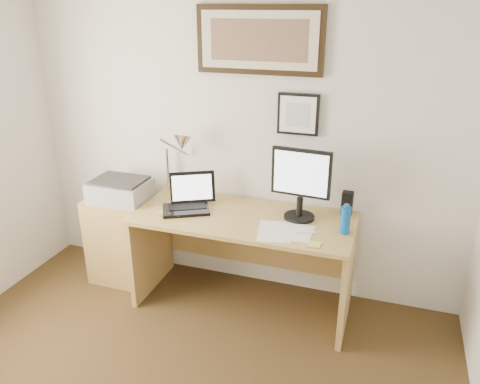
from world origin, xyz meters
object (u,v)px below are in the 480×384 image
at_px(book, 169,206).
at_px(desk, 247,240).
at_px(side_cabinet, 123,239).
at_px(water_bottle, 345,220).
at_px(lcd_monitor, 301,181).
at_px(printer, 120,190).
at_px(laptop, 188,201).

relative_size(book, desk, 0.16).
distance_m(side_cabinet, water_bottle, 1.86).
bearing_deg(book, desk, 10.07).
distance_m(water_bottle, lcd_monitor, 0.41).
relative_size(book, printer, 0.56).
bearing_deg(water_bottle, side_cabinet, 177.37).
relative_size(book, lcd_monitor, 0.48).
xyz_separation_m(book, lcd_monitor, (0.98, 0.11, 0.28)).
height_order(side_cabinet, laptop, laptop).
bearing_deg(water_bottle, printer, 178.22).
relative_size(desk, printer, 3.64).
distance_m(side_cabinet, laptop, 0.77).
xyz_separation_m(side_cabinet, printer, (0.04, -0.03, 0.45)).
height_order(book, printer, printer).
xyz_separation_m(desk, lcd_monitor, (0.39, 0.01, 0.53)).
bearing_deg(lcd_monitor, water_bottle, -20.55).
relative_size(lcd_monitor, printer, 1.18).
height_order(desk, lcd_monitor, lcd_monitor).
height_order(book, desk, book).
bearing_deg(printer, desk, 3.52).
bearing_deg(book, printer, 174.75).
bearing_deg(lcd_monitor, laptop, -174.01).
distance_m(laptop, lcd_monitor, 0.86).
xyz_separation_m(side_cabinet, laptop, (0.63, -0.04, 0.44)).
bearing_deg(side_cabinet, printer, -35.03).
distance_m(laptop, printer, 0.59).
bearing_deg(lcd_monitor, book, -173.42).
distance_m(desk, laptop, 0.53).
distance_m(water_bottle, printer, 1.76).
xyz_separation_m(laptop, printer, (-0.59, 0.01, 0.01)).
distance_m(side_cabinet, lcd_monitor, 1.61).
bearing_deg(laptop, book, -170.21).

